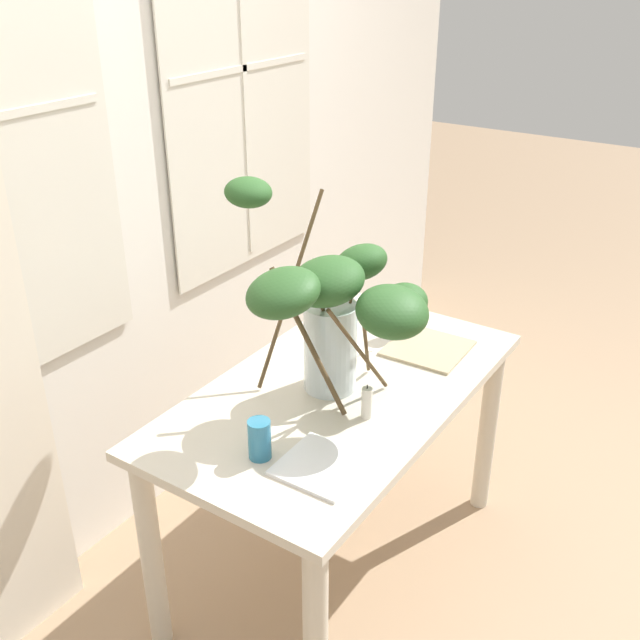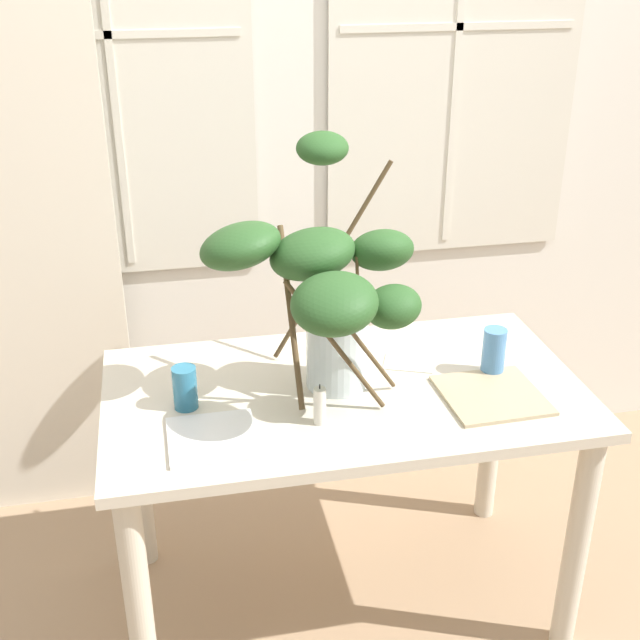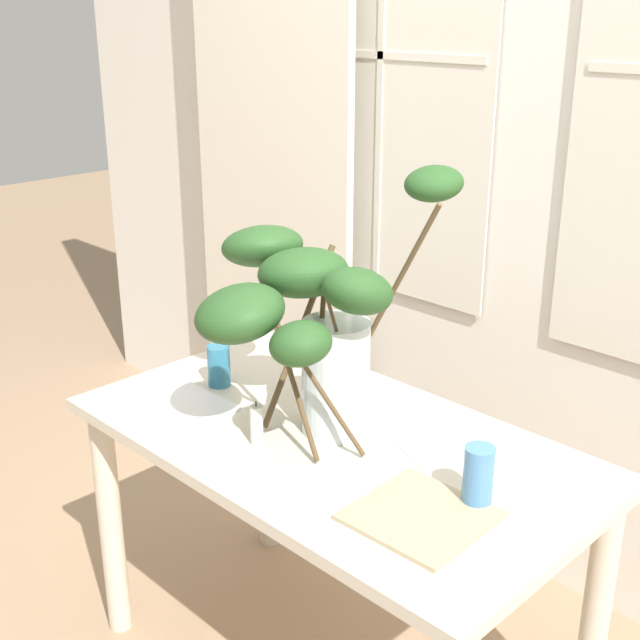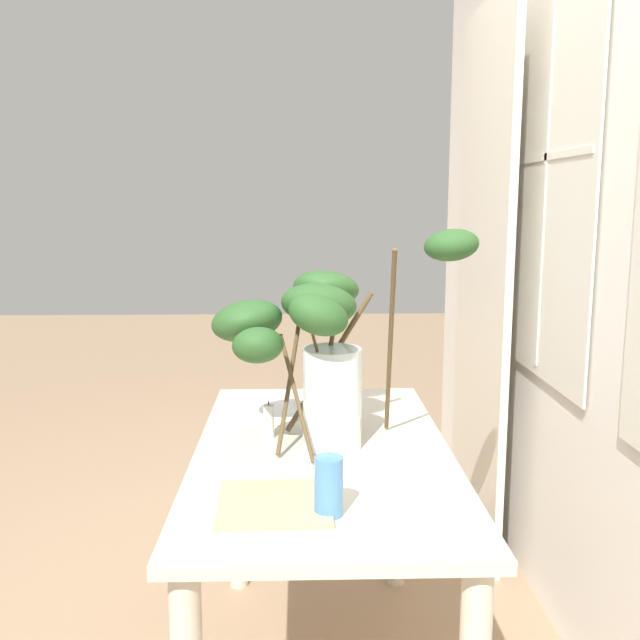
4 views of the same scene
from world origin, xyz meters
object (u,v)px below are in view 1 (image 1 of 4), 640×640
object	(u,v)px
pillar_candle	(367,403)
plate_square_left	(322,466)
dining_table	(339,421)
vase_with_branches	(334,305)
plate_square_right	(428,348)
drinking_glass_blue_left	(260,439)
drinking_glass_blue_right	(404,318)

from	to	relation	value
pillar_candle	plate_square_left	bearing A→B (deg)	-175.66
dining_table	vase_with_branches	size ratio (longest dim) A/B	1.66
plate_square_right	pillar_candle	distance (m)	0.48
plate_square_right	plate_square_left	bearing A→B (deg)	-175.94
plate_square_left	pillar_candle	bearing A→B (deg)	4.34
drinking_glass_blue_left	plate_square_left	xyz separation A→B (m)	(0.05, -0.17, -0.05)
plate_square_left	pillar_candle	distance (m)	0.27
plate_square_right	pillar_candle	size ratio (longest dim) A/B	2.32
drinking_glass_blue_right	dining_table	bearing A→B (deg)	179.58
plate_square_right	dining_table	bearing A→B (deg)	161.66
dining_table	drinking_glass_blue_right	distance (m)	0.47
vase_with_branches	pillar_candle	bearing A→B (deg)	-106.76
plate_square_left	plate_square_right	distance (m)	0.74
drinking_glass_blue_right	pillar_candle	size ratio (longest dim) A/B	1.21
plate_square_left	pillar_candle	xyz separation A→B (m)	(0.27, 0.02, 0.04)
drinking_glass_blue_left	plate_square_left	world-z (taller)	drinking_glass_blue_left
drinking_glass_blue_right	plate_square_right	xyz separation A→B (m)	(-0.05, -0.12, -0.06)
pillar_candle	drinking_glass_blue_right	bearing A→B (deg)	16.23
drinking_glass_blue_left	pillar_candle	distance (m)	0.35
drinking_glass_blue_right	plate_square_left	bearing A→B (deg)	-167.72
drinking_glass_blue_right	pillar_candle	distance (m)	0.54
plate_square_right	pillar_candle	world-z (taller)	pillar_candle
drinking_glass_blue_left	pillar_candle	bearing A→B (deg)	-24.08
dining_table	drinking_glass_blue_left	xyz separation A→B (m)	(-0.42, -0.01, 0.19)
drinking_glass_blue_left	drinking_glass_blue_right	bearing A→B (deg)	0.51
plate_square_left	plate_square_right	size ratio (longest dim) A/B	0.84
vase_with_branches	pillar_candle	xyz separation A→B (m)	(-0.04, -0.14, -0.26)
vase_with_branches	drinking_glass_blue_left	distance (m)	0.45
dining_table	drinking_glass_blue_right	bearing A→B (deg)	-0.42
drinking_glass_blue_right	pillar_candle	world-z (taller)	drinking_glass_blue_right
dining_table	drinking_glass_blue_left	world-z (taller)	drinking_glass_blue_left
drinking_glass_blue_right	drinking_glass_blue_left	bearing A→B (deg)	-179.49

